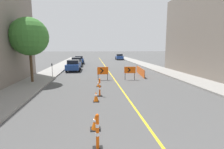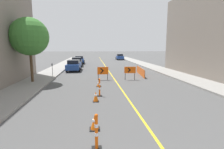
{
  "view_description": "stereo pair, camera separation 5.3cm",
  "coord_description": "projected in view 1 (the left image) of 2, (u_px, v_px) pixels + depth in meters",
  "views": [
    {
      "loc": [
        -2.33,
        -0.14,
        3.34
      ],
      "look_at": [
        -0.61,
        14.82,
        1.0
      ],
      "focal_mm": 28.0,
      "sensor_mm": 36.0,
      "label": 1
    },
    {
      "loc": [
        -2.28,
        -0.15,
        3.34
      ],
      "look_at": [
        -0.61,
        14.82,
        1.0
      ],
      "focal_mm": 28.0,
      "sensor_mm": 36.0,
      "label": 2
    }
  ],
  "objects": [
    {
      "name": "arrow_barricade_secondary",
      "position": [
        130.0,
        71.0,
        17.99
      ],
      "size": [
        1.18,
        0.13,
        1.38
      ],
      "rotation": [
        0.0,
        0.0,
        -0.06
      ],
      "color": "#EF560C",
      "rests_on": "ground_plane"
    },
    {
      "name": "traffic_cone_second",
      "position": [
        95.0,
        122.0,
        7.14
      ],
      "size": [
        0.42,
        0.42,
        0.61
      ],
      "color": "black",
      "rests_on": "ground_plane"
    },
    {
      "name": "parked_car_opposite_side",
      "position": [
        119.0,
        57.0,
        47.6
      ],
      "size": [
        1.97,
        4.37,
        1.59
      ],
      "rotation": [
        0.0,
        0.0,
        -0.04
      ],
      "color": "navy",
      "rests_on": "ground_plane"
    },
    {
      "name": "safety_mesh_fence",
      "position": [
        140.0,
        71.0,
        21.35
      ],
      "size": [
        0.55,
        5.37,
        0.91
      ],
      "rotation": [
        0.0,
        0.0,
        1.48
      ],
      "color": "#EF560C",
      "rests_on": "ground_plane"
    },
    {
      "name": "sidewalk_right",
      "position": [
        150.0,
        66.0,
        30.63
      ],
      "size": [
        2.87,
        58.77,
        0.16
      ],
      "color": "gray",
      "rests_on": "ground_plane"
    },
    {
      "name": "delineator_post_rear",
      "position": [
        100.0,
        88.0,
        12.02
      ],
      "size": [
        0.34,
        0.34,
        1.25
      ],
      "color": "black",
      "rests_on": "ground_plane"
    },
    {
      "name": "lane_stripe",
      "position": [
        106.0,
        67.0,
        29.76
      ],
      "size": [
        0.12,
        58.77,
        0.01
      ],
      "color": "gold",
      "rests_on": "ground_plane"
    },
    {
      "name": "sidewalk_left",
      "position": [
        59.0,
        67.0,
        28.86
      ],
      "size": [
        2.87,
        58.77,
        0.16
      ],
      "color": "gray",
      "rests_on": "ground_plane"
    },
    {
      "name": "delineator_post_front",
      "position": [
        97.0,
        134.0,
        5.71
      ],
      "size": [
        0.34,
        0.34,
        1.23
      ],
      "color": "black",
      "rests_on": "ground_plane"
    },
    {
      "name": "parking_meter_near_curb",
      "position": [
        52.0,
        67.0,
        19.2
      ],
      "size": [
        0.12,
        0.11,
        1.47
      ],
      "color": "#4C4C51",
      "rests_on": "sidewalk_left"
    },
    {
      "name": "arrow_barricade_primary",
      "position": [
        103.0,
        71.0,
        17.9
      ],
      "size": [
        1.13,
        0.14,
        1.36
      ],
      "rotation": [
        0.0,
        0.0,
        0.07
      ],
      "color": "#EF560C",
      "rests_on": "ground_plane"
    },
    {
      "name": "parked_car_curb_near",
      "position": [
        74.0,
        65.0,
        24.89
      ],
      "size": [
        1.94,
        4.33,
        1.59
      ],
      "rotation": [
        0.0,
        0.0,
        -0.02
      ],
      "color": "navy",
      "rests_on": "ground_plane"
    },
    {
      "name": "traffic_cone_fourth",
      "position": [
        99.0,
        84.0,
        15.04
      ],
      "size": [
        0.42,
        0.42,
        0.5
      ],
      "color": "black",
      "rests_on": "ground_plane"
    },
    {
      "name": "traffic_cone_third",
      "position": [
        96.0,
        97.0,
        10.83
      ],
      "size": [
        0.38,
        0.38,
        0.65
      ],
      "color": "black",
      "rests_on": "ground_plane"
    },
    {
      "name": "parked_car_curb_mid",
      "position": [
        77.0,
        62.0,
        31.18
      ],
      "size": [
        2.01,
        4.38,
        1.59
      ],
      "rotation": [
        0.0,
        0.0,
        0.05
      ],
      "color": "#474C51",
      "rests_on": "ground_plane"
    },
    {
      "name": "street_tree_left_near",
      "position": [
        29.0,
        37.0,
        15.79
      ],
      "size": [
        3.44,
        3.44,
        5.87
      ],
      "color": "#4C3823",
      "rests_on": "sidewalk_left"
    },
    {
      "name": "parked_car_curb_far",
      "position": [
        79.0,
        60.0,
        36.11
      ],
      "size": [
        1.94,
        4.34,
        1.59
      ],
      "rotation": [
        0.0,
        0.0,
        0.02
      ],
      "color": "navy",
      "rests_on": "ground_plane"
    }
  ]
}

